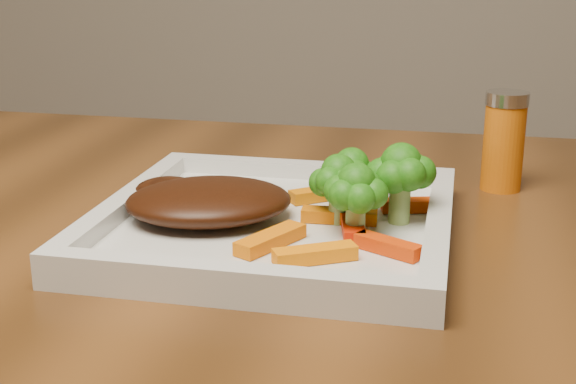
# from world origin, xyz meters

# --- Properties ---
(plate) EXTENTS (0.27, 0.27, 0.01)m
(plate) POSITION_xyz_m (-0.27, 0.09, 0.76)
(plate) COLOR silver
(plate) RESTS_ON dining_table
(steak) EXTENTS (0.16, 0.14, 0.03)m
(steak) POSITION_xyz_m (-0.32, 0.08, 0.78)
(steak) COLOR #391708
(steak) RESTS_ON plate
(broccoli_0) EXTENTS (0.06, 0.06, 0.07)m
(broccoli_0) POSITION_xyz_m (-0.21, 0.11, 0.80)
(broccoli_0) COLOR #2E6A11
(broccoli_0) RESTS_ON plate
(broccoli_1) EXTENTS (0.06, 0.06, 0.06)m
(broccoli_1) POSITION_xyz_m (-0.17, 0.10, 0.79)
(broccoli_1) COLOR #316410
(broccoli_1) RESTS_ON plate
(broccoli_2) EXTENTS (0.07, 0.07, 0.06)m
(broccoli_2) POSITION_xyz_m (-0.20, 0.07, 0.79)
(broccoli_2) COLOR #1A6D12
(broccoli_2) RESTS_ON plate
(broccoli_3) EXTENTS (0.05, 0.05, 0.06)m
(broccoli_3) POSITION_xyz_m (-0.22, 0.09, 0.79)
(broccoli_3) COLOR #147513
(broccoli_3) RESTS_ON plate
(carrot_0) EXTENTS (0.06, 0.04, 0.01)m
(carrot_0) POSITION_xyz_m (-0.22, 0.01, 0.77)
(carrot_0) COLOR orange
(carrot_0) RESTS_ON plate
(carrot_1) EXTENTS (0.05, 0.04, 0.01)m
(carrot_1) POSITION_xyz_m (-0.18, 0.04, 0.77)
(carrot_1) COLOR red
(carrot_1) RESTS_ON plate
(carrot_2) EXTENTS (0.04, 0.06, 0.01)m
(carrot_2) POSITION_xyz_m (-0.26, 0.03, 0.77)
(carrot_2) COLOR orange
(carrot_2) RESTS_ON plate
(carrot_3) EXTENTS (0.05, 0.03, 0.01)m
(carrot_3) POSITION_xyz_m (-0.16, 0.13, 0.77)
(carrot_3) COLOR #E73E03
(carrot_3) RESTS_ON plate
(carrot_4) EXTENTS (0.05, 0.05, 0.01)m
(carrot_4) POSITION_xyz_m (-0.24, 0.15, 0.77)
(carrot_4) COLOR #D56A03
(carrot_4) RESTS_ON plate
(carrot_5) EXTENTS (0.03, 0.06, 0.01)m
(carrot_5) POSITION_xyz_m (-0.21, 0.07, 0.77)
(carrot_5) COLOR red
(carrot_5) RESTS_ON plate
(carrot_6) EXTENTS (0.06, 0.02, 0.01)m
(carrot_6) POSITION_xyz_m (-0.22, 0.09, 0.77)
(carrot_6) COLOR #CA5D03
(carrot_6) RESTS_ON plate
(spice_shaker) EXTENTS (0.04, 0.04, 0.09)m
(spice_shaker) POSITION_xyz_m (-0.09, 0.25, 0.80)
(spice_shaker) COLOR #CA5F0B
(spice_shaker) RESTS_ON dining_table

